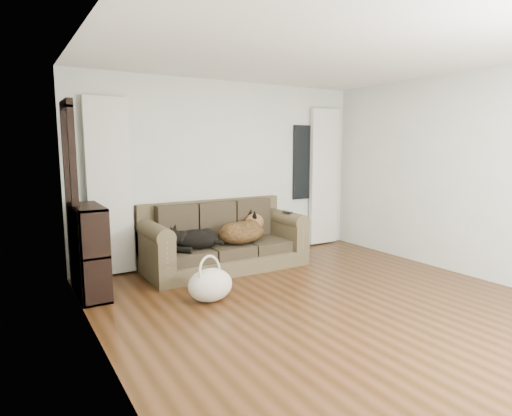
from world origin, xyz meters
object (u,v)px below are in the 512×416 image
dog_black_lab (193,239)px  sofa (225,236)px  bookshelf (89,252)px  dog_shepherd (243,232)px  tote_bag (210,287)px

dog_black_lab → sofa: bearing=29.8°
sofa → bookshelf: (-1.79, -0.20, 0.05)m
sofa → dog_shepherd: sofa is taller
dog_black_lab → tote_bag: bearing=-81.8°
dog_shepherd → tote_bag: dog_shepherd is taller
sofa → bookshelf: size_ratio=2.14×
bookshelf → dog_black_lab: bearing=0.8°
dog_black_lab → bookshelf: size_ratio=0.59×
dog_shepherd → bookshelf: 2.03m
dog_black_lab → bookshelf: 1.30m
tote_bag → bookshelf: size_ratio=0.49×
dog_shepherd → bookshelf: bookshelf is taller
dog_shepherd → bookshelf: (-2.03, -0.11, 0.01)m
tote_bag → bookshelf: 1.42m
sofa → dog_black_lab: sofa is taller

